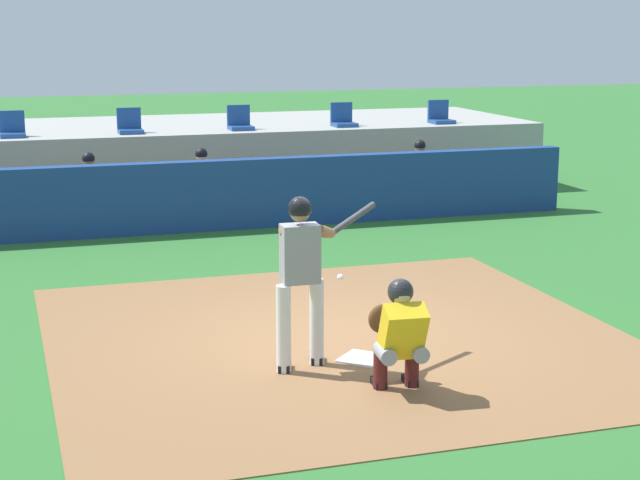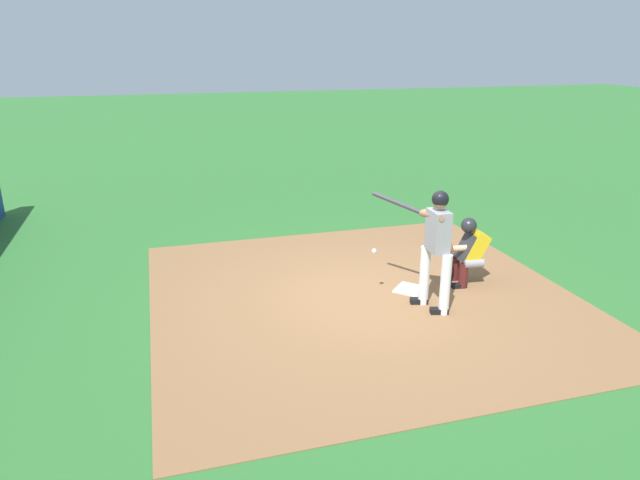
{
  "view_description": "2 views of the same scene",
  "coord_description": "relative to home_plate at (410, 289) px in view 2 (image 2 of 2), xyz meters",
  "views": [
    {
      "loc": [
        -3.54,
        -10.47,
        3.52
      ],
      "look_at": [
        0.0,
        0.7,
        1.0
      ],
      "focal_mm": 57.44,
      "sensor_mm": 36.0,
      "label": 1
    },
    {
      "loc": [
        -7.63,
        2.91,
        3.73
      ],
      "look_at": [
        0.0,
        0.7,
        1.0
      ],
      "focal_mm": 32.12,
      "sensor_mm": 36.0,
      "label": 2
    }
  ],
  "objects": [
    {
      "name": "ground_plane",
      "position": [
        0.0,
        0.8,
        -0.02
      ],
      "size": [
        80.0,
        80.0,
        0.0
      ],
      "primitive_type": "plane",
      "color": "#2D6B2D"
    },
    {
      "name": "catcher_crouched",
      "position": [
        0.01,
        -0.96,
        0.58
      ],
      "size": [
        0.51,
        1.99,
        1.13
      ],
      "color": "gray",
      "rests_on": "ground"
    },
    {
      "name": "home_plate",
      "position": [
        0.0,
        0.0,
        0.0
      ],
      "size": [
        0.62,
        0.62,
        0.02
      ],
      "primitive_type": "cube",
      "rotation": [
        0.0,
        0.0,
        0.79
      ],
      "color": "white",
      "rests_on": "dirt_infield"
    },
    {
      "name": "dirt_infield",
      "position": [
        0.0,
        0.8,
        -0.02
      ],
      "size": [
        6.4,
        6.4,
        0.01
      ],
      "primitive_type": "cube",
      "color": "olive",
      "rests_on": "ground"
    },
    {
      "name": "batter_at_plate",
      "position": [
        -0.67,
        -0.03,
        1.01
      ],
      "size": [
        1.31,
        0.78,
        1.8
      ],
      "color": "silver",
      "rests_on": "ground"
    }
  ]
}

